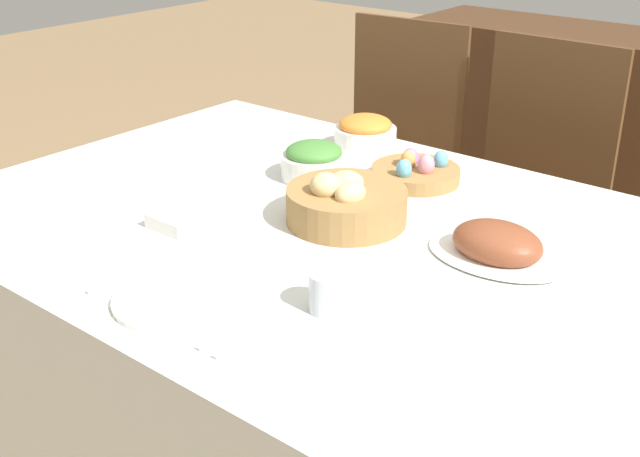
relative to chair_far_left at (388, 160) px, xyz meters
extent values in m
cube|color=silver|center=(0.53, -0.90, -0.16)|extent=(1.87, 1.18, 0.73)
cylinder|color=brown|center=(-0.17, -0.29, -0.30)|extent=(0.03, 0.03, 0.45)
cylinder|color=brown|center=(0.22, -0.26, -0.30)|extent=(0.03, 0.03, 0.45)
cylinder|color=brown|center=(-0.20, 0.09, -0.30)|extent=(0.03, 0.03, 0.45)
cylinder|color=brown|center=(0.18, 0.13, -0.30)|extent=(0.03, 0.03, 0.45)
cube|color=brown|center=(0.01, -0.08, -0.06)|extent=(0.45, 0.45, 0.02)
cube|color=brown|center=(-0.01, 0.12, 0.20)|extent=(0.42, 0.05, 0.50)
cylinder|color=brown|center=(0.30, -0.27, -0.30)|extent=(0.03, 0.03, 0.45)
cylinder|color=brown|center=(0.69, -0.28, -0.30)|extent=(0.03, 0.03, 0.45)
cylinder|color=brown|center=(0.31, 0.12, -0.30)|extent=(0.03, 0.03, 0.45)
cylinder|color=brown|center=(0.70, 0.11, -0.30)|extent=(0.03, 0.03, 0.45)
cube|color=brown|center=(0.50, -0.08, -0.06)|extent=(0.43, 0.43, 0.02)
cube|color=brown|center=(0.51, 0.12, 0.20)|extent=(0.42, 0.03, 0.50)
cube|color=#4C2D19|center=(0.39, 0.86, -0.09)|extent=(1.50, 0.44, 0.87)
cylinder|color=#9E7542|center=(0.48, -0.86, 0.24)|extent=(0.26, 0.26, 0.08)
ellipsoid|color=#E0C184|center=(0.45, -0.90, 0.30)|extent=(0.09, 0.09, 0.06)
ellipsoid|color=#E0C184|center=(0.47, -0.85, 0.30)|extent=(0.09, 0.08, 0.05)
ellipsoid|color=#E0C184|center=(0.51, -0.89, 0.29)|extent=(0.06, 0.08, 0.05)
ellipsoid|color=#E0C184|center=(0.45, -0.89, 0.29)|extent=(0.10, 0.10, 0.04)
cylinder|color=#9E7542|center=(0.46, -0.56, 0.22)|extent=(0.22, 0.22, 0.03)
ellipsoid|color=pink|center=(0.49, -0.57, 0.26)|extent=(0.04, 0.04, 0.05)
ellipsoid|color=#B27AD1|center=(0.44, -0.55, 0.26)|extent=(0.04, 0.04, 0.05)
ellipsoid|color=#F29E4C|center=(0.44, -0.57, 0.26)|extent=(0.04, 0.04, 0.05)
ellipsoid|color=#60B2E0|center=(0.47, -0.62, 0.26)|extent=(0.04, 0.04, 0.05)
ellipsoid|color=#60B2E0|center=(0.50, -0.51, 0.26)|extent=(0.04, 0.04, 0.05)
ellipsoid|color=white|center=(0.81, -0.81, 0.21)|extent=(0.28, 0.20, 0.01)
ellipsoid|color=brown|center=(0.81, -0.81, 0.24)|extent=(0.18, 0.14, 0.08)
cylinder|color=white|center=(0.22, -0.44, 0.24)|extent=(0.17, 0.17, 0.06)
ellipsoid|color=orange|center=(0.22, -0.44, 0.27)|extent=(0.14, 0.14, 0.05)
cylinder|color=white|center=(0.25, -0.70, 0.24)|extent=(0.16, 0.16, 0.06)
ellipsoid|color=#478438|center=(0.25, -0.70, 0.27)|extent=(0.14, 0.14, 0.05)
cylinder|color=white|center=(0.46, -1.32, 0.21)|extent=(0.24, 0.24, 0.01)
cube|color=#B7B7BC|center=(0.31, -1.32, 0.21)|extent=(0.02, 0.18, 0.00)
cube|color=#B7B7BC|center=(0.60, -1.32, 0.21)|extent=(0.02, 0.18, 0.00)
cube|color=#B7B7BC|center=(0.63, -1.32, 0.21)|extent=(0.02, 0.18, 0.00)
cylinder|color=silver|center=(0.68, -1.18, 0.24)|extent=(0.07, 0.07, 0.07)
cube|color=white|center=(0.21, -1.12, 0.22)|extent=(0.11, 0.07, 0.03)
camera|label=1|loc=(1.43, -2.13, 0.92)|focal=45.00mm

